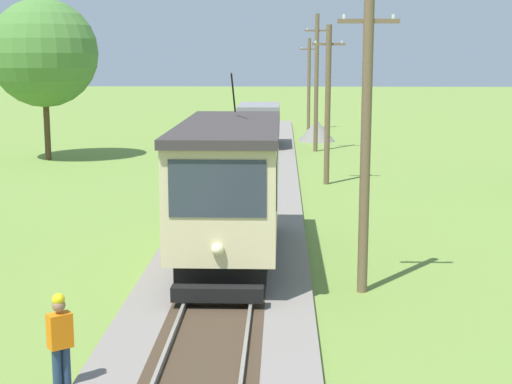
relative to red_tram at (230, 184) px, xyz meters
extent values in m
cube|color=beige|center=(0.00, 0.02, 0.11)|extent=(2.50, 8.00, 2.60)
cube|color=#383333|center=(0.00, 0.02, 1.52)|extent=(2.60, 8.32, 0.22)
cube|color=black|center=(0.00, 0.02, -1.47)|extent=(2.10, 7.04, 0.44)
cube|color=#2D3842|center=(0.00, -3.99, 0.57)|extent=(2.10, 0.03, 1.25)
cube|color=#2D3842|center=(1.26, 0.02, 0.47)|extent=(0.02, 6.72, 1.04)
sphere|color=#F4EAB2|center=(0.00, -4.04, -0.74)|extent=(0.28, 0.28, 0.28)
cylinder|color=black|center=(0.00, 1.62, 2.33)|extent=(0.05, 1.67, 1.19)
cube|color=black|center=(0.00, -4.18, -1.69)|extent=(2.00, 0.36, 0.32)
cylinder|color=black|center=(0.00, -2.22, -1.47)|extent=(1.54, 0.80, 0.80)
cylinder|color=black|center=(0.00, 2.26, -1.47)|extent=(1.54, 0.80, 0.80)
cube|color=slate|center=(0.00, 25.84, -0.42)|extent=(2.40, 5.20, 1.70)
cube|color=black|center=(0.00, 25.84, -1.49)|extent=(2.02, 4.78, 0.38)
cylinder|color=black|center=(0.00, 24.28, -1.49)|extent=(1.54, 0.76, 0.76)
cylinder|color=black|center=(0.00, 27.40, -1.49)|extent=(1.54, 0.76, 0.76)
cylinder|color=brown|center=(3.30, -2.36, 1.40)|extent=(0.24, 0.29, 7.19)
cube|color=brown|center=(3.30, -2.36, 4.14)|extent=(1.40, 0.10, 0.10)
cylinder|color=silver|center=(2.75, -2.36, 4.24)|extent=(0.08, 0.08, 0.10)
cylinder|color=silver|center=(3.85, -2.36, 4.24)|extent=(0.08, 0.08, 0.10)
cylinder|color=brown|center=(3.30, 13.02, 1.21)|extent=(0.24, 0.53, 6.81)
cube|color=brown|center=(3.30, 13.02, 3.79)|extent=(1.40, 0.10, 0.10)
cylinder|color=silver|center=(2.75, 13.02, 3.89)|extent=(0.08, 0.08, 0.10)
cylinder|color=silver|center=(3.85, 13.02, 3.89)|extent=(0.08, 0.08, 0.10)
cylinder|color=brown|center=(3.30, 24.59, 1.71)|extent=(0.24, 0.34, 7.81)
cube|color=brown|center=(3.30, 24.59, 4.68)|extent=(1.40, 0.10, 0.10)
cylinder|color=silver|center=(2.75, 24.59, 4.78)|extent=(0.08, 0.08, 0.10)
cylinder|color=silver|center=(3.85, 24.59, 4.78)|extent=(0.08, 0.08, 0.10)
cylinder|color=brown|center=(3.30, 37.40, 1.16)|extent=(0.24, 0.27, 6.70)
cube|color=brown|center=(3.30, 37.40, 3.70)|extent=(1.40, 0.10, 0.10)
cylinder|color=silver|center=(2.75, 37.40, 3.80)|extent=(0.08, 0.08, 0.10)
cylinder|color=silver|center=(3.85, 37.40, 3.80)|extent=(0.08, 0.08, 0.10)
cone|color=gray|center=(3.59, 29.95, -1.51)|extent=(2.41, 2.41, 1.37)
cylinder|color=navy|center=(-2.18, -8.24, -1.76)|extent=(0.15, 0.15, 0.86)
cylinder|color=navy|center=(-2.31, -8.33, -1.76)|extent=(0.15, 0.15, 0.86)
cube|color=orange|center=(-2.24, -8.29, -1.04)|extent=(0.45, 0.42, 0.58)
sphere|color=#936B51|center=(-2.24, -8.29, -0.61)|extent=(0.22, 0.22, 0.22)
sphere|color=yellow|center=(-2.24, -8.29, -0.51)|extent=(0.21, 0.21, 0.21)
cylinder|color=#4C3823|center=(-11.10, 20.46, -0.44)|extent=(0.32, 0.32, 3.51)
sphere|color=#4C7F38|center=(-11.10, 20.46, 3.43)|extent=(5.64, 5.64, 5.64)
camera|label=1|loc=(1.38, -20.28, 3.43)|focal=54.59mm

